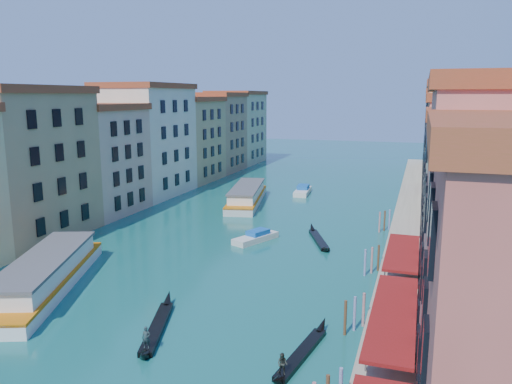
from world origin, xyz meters
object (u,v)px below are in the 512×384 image
Objects in this scene: gondola_fore at (157,325)px; gondola_right at (300,353)px; vaporetto_near at (46,274)px; vaporetto_far at (247,195)px.

gondola_right is (12.04, -0.60, 0.01)m from gondola_fore.
gondola_right is at bearing -31.52° from vaporetto_near.
vaporetto_near is 2.14× the size of gondola_right.
vaporetto_near is 15.54m from gondola_fore.
vaporetto_near reaches higher than gondola_fore.
vaporetto_near reaches higher than vaporetto_far.
vaporetto_far is at bearing 83.00° from gondola_fore.
vaporetto_far is 53.37m from gondola_right.
vaporetto_far is at bearing 62.09° from vaporetto_near.
vaporetto_far is 1.89× the size of gondola_fore.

